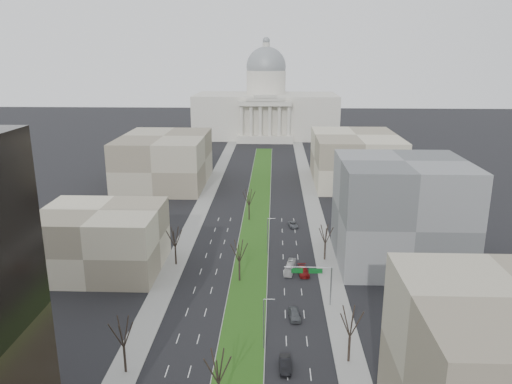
% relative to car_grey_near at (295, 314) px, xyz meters
% --- Properties ---
extents(ground, '(600.00, 600.00, 0.00)m').
position_rel_car_grey_near_xyz_m(ground, '(-9.15, 54.98, -0.83)').
color(ground, black).
rests_on(ground, ground).
extents(median, '(8.00, 222.03, 0.20)m').
position_rel_car_grey_near_xyz_m(median, '(-9.15, 53.97, -0.73)').
color(median, '#999993').
rests_on(median, ground).
extents(sidewalk_left, '(5.00, 330.00, 0.15)m').
position_rel_car_grey_near_xyz_m(sidewalk_left, '(-26.65, 29.98, -0.76)').
color(sidewalk_left, gray).
rests_on(sidewalk_left, ground).
extents(sidewalk_right, '(5.00, 330.00, 0.15)m').
position_rel_car_grey_near_xyz_m(sidewalk_right, '(8.35, 29.98, -0.76)').
color(sidewalk_right, gray).
rests_on(sidewalk_right, ground).
extents(capitol, '(80.00, 46.00, 55.00)m').
position_rel_car_grey_near_xyz_m(capitol, '(-9.15, 204.57, 15.47)').
color(capitol, beige).
rests_on(capitol, ground).
extents(building_beige_left, '(26.00, 22.00, 14.00)m').
position_rel_car_grey_near_xyz_m(building_beige_left, '(-42.15, 19.98, 6.17)').
color(building_beige_left, gray).
rests_on(building_beige_left, ground).
extents(building_grey_right, '(28.00, 26.00, 24.00)m').
position_rel_car_grey_near_xyz_m(building_grey_right, '(24.85, 26.98, 11.17)').
color(building_grey_right, slate).
rests_on(building_grey_right, ground).
extents(building_far_left, '(30.00, 40.00, 18.00)m').
position_rel_car_grey_near_xyz_m(building_far_left, '(-44.15, 94.98, 8.17)').
color(building_far_left, gray).
rests_on(building_far_left, ground).
extents(building_far_right, '(30.00, 40.00, 18.00)m').
position_rel_car_grey_near_xyz_m(building_far_right, '(25.85, 99.98, 8.17)').
color(building_far_right, gray).
rests_on(building_far_right, ground).
extents(tree_left_mid, '(5.40, 5.40, 9.72)m').
position_rel_car_grey_near_xyz_m(tree_left_mid, '(-26.35, -17.02, 6.16)').
color(tree_left_mid, black).
rests_on(tree_left_mid, ground).
extents(tree_left_far, '(5.28, 5.28, 9.50)m').
position_rel_car_grey_near_xyz_m(tree_left_far, '(-26.35, 22.98, 6.01)').
color(tree_left_far, black).
rests_on(tree_left_far, ground).
extents(tree_right_mid, '(5.52, 5.52, 9.94)m').
position_rel_car_grey_near_xyz_m(tree_right_mid, '(8.05, -13.02, 6.32)').
color(tree_right_mid, black).
rests_on(tree_right_mid, ground).
extents(tree_right_far, '(5.04, 5.04, 9.07)m').
position_rel_car_grey_near_xyz_m(tree_right_far, '(8.05, 26.98, 5.69)').
color(tree_right_far, black).
rests_on(tree_right_far, ground).
extents(tree_median_a, '(5.40, 5.40, 9.72)m').
position_rel_car_grey_near_xyz_m(tree_median_a, '(-11.15, -25.02, 6.16)').
color(tree_median_a, black).
rests_on(tree_median_a, ground).
extents(tree_median_b, '(5.40, 5.40, 9.72)m').
position_rel_car_grey_near_xyz_m(tree_median_b, '(-11.15, 14.98, 6.16)').
color(tree_median_b, black).
rests_on(tree_median_b, ground).
extents(tree_median_c, '(5.40, 5.40, 9.72)m').
position_rel_car_grey_near_xyz_m(tree_median_c, '(-11.15, 54.98, 6.16)').
color(tree_median_c, black).
rests_on(tree_median_c, ground).
extents(streetlamp_median_b, '(1.90, 0.20, 9.16)m').
position_rel_car_grey_near_xyz_m(streetlamp_median_b, '(-5.39, -10.02, 3.97)').
color(streetlamp_median_b, gray).
rests_on(streetlamp_median_b, ground).
extents(streetlamp_median_c, '(1.90, 0.20, 9.16)m').
position_rel_car_grey_near_xyz_m(streetlamp_median_c, '(-5.39, 29.98, 3.97)').
color(streetlamp_median_c, gray).
rests_on(streetlamp_median_c, ground).
extents(mast_arm_signs, '(9.12, 0.24, 8.09)m').
position_rel_car_grey_near_xyz_m(mast_arm_signs, '(4.34, 5.01, 5.27)').
color(mast_arm_signs, gray).
rests_on(mast_arm_signs, ground).
extents(car_grey_near, '(2.48, 5.08, 1.67)m').
position_rel_car_grey_near_xyz_m(car_grey_near, '(0.00, 0.00, 0.00)').
color(car_grey_near, '#4C4F53').
rests_on(car_grey_near, ground).
extents(car_black, '(1.84, 5.00, 1.64)m').
position_rel_car_grey_near_xyz_m(car_black, '(-2.00, -15.25, -0.02)').
color(car_black, black).
rests_on(car_black, ground).
extents(car_red, '(2.73, 5.54, 1.55)m').
position_rel_car_grey_near_xyz_m(car_red, '(2.63, 18.80, -0.06)').
color(car_red, maroon).
rests_on(car_red, ground).
extents(car_grey_far, '(2.92, 5.07, 1.33)m').
position_rel_car_grey_near_xyz_m(car_grey_far, '(1.41, 49.82, -0.17)').
color(car_grey_far, '#575A60').
rests_on(car_grey_far, ground).
extents(box_van, '(2.95, 7.48, 2.03)m').
position_rel_car_grey_near_xyz_m(box_van, '(-0.24, 20.22, 0.18)').
color(box_van, silver).
rests_on(box_van, ground).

